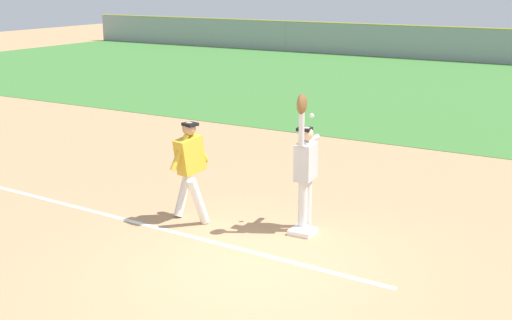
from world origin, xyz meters
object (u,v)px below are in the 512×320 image
Objects in this scene: runner at (190,164)px; baseball at (312,116)px; parked_car_blue at (478,43)px; fielder at (305,163)px; first_base at (303,231)px.

baseball is (1.79, 0.92, 0.85)m from runner.
baseball is at bearing -79.42° from parked_car_blue.
fielder is 0.51× the size of parked_car_blue.
fielder is at bearing -79.71° from baseball.
fielder reaches higher than first_base.
runner reaches higher than parked_car_blue.
fielder is 30.81× the size of baseball.
baseball is at bearing -85.78° from fielder.
baseball reaches higher than first_base.
baseball is at bearing 40.22° from runner.
baseball is (-0.06, 0.32, 0.72)m from fielder.
first_base is at bearing 104.99° from fielder.
baseball is 27.45m from parked_car_blue.
parked_car_blue is (-1.76, 28.12, -0.32)m from runner.
baseball is at bearing 104.55° from first_base.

